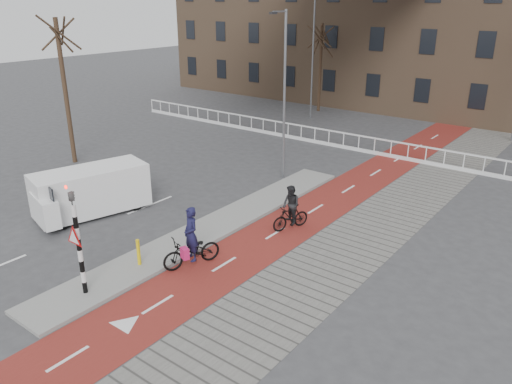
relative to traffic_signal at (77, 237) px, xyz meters
The scene contains 15 objects.
ground 2.90m from the traffic_signal, 73.47° to the left, with size 120.00×120.00×0.00m, color #38383A.
bike_lane 12.36m from the traffic_signal, 80.09° to the left, with size 2.50×60.00×0.01m, color maroon.
sidewalk 13.13m from the traffic_signal, 67.82° to the left, with size 3.00×60.00×0.01m, color slate.
curb_island 6.32m from the traffic_signal, 90.95° to the left, with size 1.80×16.00×0.12m, color gray.
traffic_signal is the anchor object (origin of this frame).
bollard 2.57m from the traffic_signal, 90.59° to the left, with size 0.12×0.12×0.92m, color yellow.
cyclist_near 3.77m from the traffic_signal, 68.39° to the left, with size 1.41×2.17×2.12m.
cyclist_far 8.16m from the traffic_signal, 73.21° to the left, with size 1.02×1.69×1.78m.
van 6.54m from the traffic_signal, 142.15° to the left, with size 2.92×4.85×1.95m.
railing 19.60m from the traffic_signal, 103.02° to the left, with size 28.00×0.10×0.99m.
townhouse_row 34.60m from the traffic_signal, 94.04° to the left, with size 46.00×10.00×15.90m.
tree_left 14.26m from the traffic_signal, 147.35° to the left, with size 0.24×0.24×7.57m, color #332316.
tree_mid 28.59m from the traffic_signal, 106.49° to the left, with size 0.23×0.23×6.68m, color #332316.
streetlight_near 12.72m from the traffic_signal, 95.99° to the left, with size 0.12×0.12×8.00m, color slate.
streetlight_left 25.94m from the traffic_signal, 106.30° to the left, with size 0.12×0.12×8.92m, color slate.
Camera 1 is at (11.42, -9.18, 8.47)m, focal length 35.00 mm.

